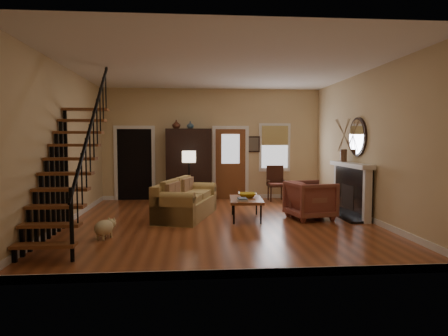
{
  "coord_description": "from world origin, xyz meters",
  "views": [
    {
      "loc": [
        -0.64,
        -8.48,
        1.77
      ],
      "look_at": [
        0.1,
        0.4,
        1.15
      ],
      "focal_mm": 32.0,
      "sensor_mm": 36.0,
      "label": 1
    }
  ],
  "objects": [
    {
      "name": "floor_lamp",
      "position": [
        -0.69,
        1.54,
        0.75
      ],
      "size": [
        0.42,
        0.42,
        1.5
      ],
      "primitive_type": null,
      "rotation": [
        0.0,
        0.0,
        -0.26
      ],
      "color": "black",
      "rests_on": "ground"
    },
    {
      "name": "staircase",
      "position": [
        -2.78,
        -1.3,
        1.6
      ],
      "size": [
        0.94,
        2.8,
        3.2
      ],
      "primitive_type": null,
      "color": "brown",
      "rests_on": "ground"
    },
    {
      "name": "armoire",
      "position": [
        -0.7,
        3.15,
        1.05
      ],
      "size": [
        1.3,
        0.6,
        2.1
      ],
      "primitive_type": null,
      "color": "black",
      "rests_on": "ground"
    },
    {
      "name": "vase_b",
      "position": [
        -0.65,
        3.05,
        2.21
      ],
      "size": [
        0.2,
        0.2,
        0.21
      ],
      "primitive_type": "imported",
      "color": "#334C60",
      "rests_on": "armoire"
    },
    {
      "name": "bowl",
      "position": [
        0.64,
        0.47,
        0.52
      ],
      "size": [
        0.42,
        0.42,
        0.1
      ],
      "primitive_type": "imported",
      "color": "gold",
      "rests_on": "coffee_table"
    },
    {
      "name": "books",
      "position": [
        0.47,
        0.02,
        0.5
      ],
      "size": [
        0.22,
        0.31,
        0.06
      ],
      "primitive_type": null,
      "color": "beige",
      "rests_on": "coffee_table"
    },
    {
      "name": "vase_a",
      "position": [
        -1.05,
        3.05,
        2.22
      ],
      "size": [
        0.24,
        0.24,
        0.25
      ],
      "primitive_type": "imported",
      "color": "#4C2619",
      "rests_on": "armoire"
    },
    {
      "name": "armchair_left",
      "position": [
        2.04,
        0.22,
        0.43
      ],
      "size": [
        1.12,
        1.1,
        0.86
      ],
      "primitive_type": "imported",
      "rotation": [
        0.0,
        0.0,
        1.79
      ],
      "color": "maroon",
      "rests_on": "ground"
    },
    {
      "name": "armchair_right",
      "position": [
        2.07,
        0.6,
        0.36
      ],
      "size": [
        1.0,
        0.99,
        0.73
      ],
      "primitive_type": "imported",
      "rotation": [
        0.0,
        0.0,
        1.26
      ],
      "color": "maroon",
      "rests_on": "ground"
    },
    {
      "name": "sofa",
      "position": [
        -0.75,
        0.66,
        0.4
      ],
      "size": [
        1.5,
        2.34,
        0.81
      ],
      "primitive_type": null,
      "rotation": [
        0.0,
        0.0,
        -0.28
      ],
      "color": "#A7884C",
      "rests_on": "ground"
    },
    {
      "name": "side_chair",
      "position": [
        1.85,
        2.95,
        0.51
      ],
      "size": [
        0.54,
        0.54,
        1.02
      ],
      "primitive_type": null,
      "color": "#3C1E13",
      "rests_on": "ground"
    },
    {
      "name": "dog",
      "position": [
        -2.2,
        -1.25,
        0.18
      ],
      "size": [
        0.45,
        0.56,
        0.35
      ],
      "primitive_type": null,
      "rotation": [
        0.0,
        0.0,
        -0.39
      ],
      "color": "beige",
      "rests_on": "ground"
    },
    {
      "name": "coffee_table",
      "position": [
        0.59,
        0.32,
        0.23
      ],
      "size": [
        0.8,
        1.27,
        0.47
      ],
      "primitive_type": null,
      "rotation": [
        0.0,
        0.0,
        -0.08
      ],
      "color": "brown",
      "rests_on": "ground"
    },
    {
      "name": "fireplace",
      "position": [
        3.13,
        0.5,
        0.74
      ],
      "size": [
        0.33,
        1.95,
        2.3
      ],
      "color": "black",
      "rests_on": "ground"
    },
    {
      "name": "room",
      "position": [
        -0.41,
        1.76,
        1.51
      ],
      "size": [
        7.0,
        7.33,
        3.3
      ],
      "color": "#974B26",
      "rests_on": "ground"
    }
  ]
}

